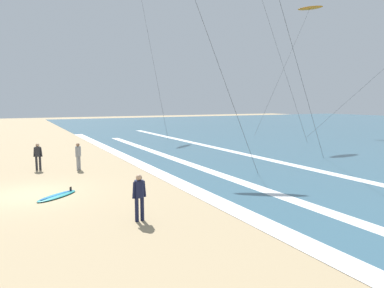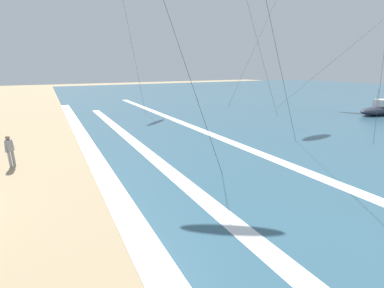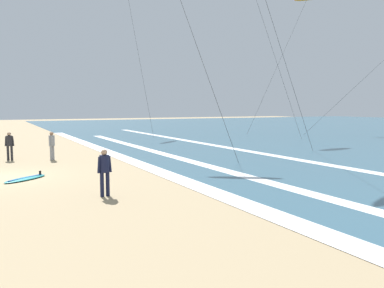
% 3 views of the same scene
% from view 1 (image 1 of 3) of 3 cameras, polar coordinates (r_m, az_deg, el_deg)
% --- Properties ---
extents(ground_plane, '(160.00, 160.00, 0.00)m').
position_cam_1_polar(ground_plane, '(16.97, -24.78, -7.47)').
color(ground_plane, tan).
extents(wave_foam_shoreline, '(58.38, 0.94, 0.01)m').
position_cam_1_polar(wave_foam_shoreline, '(17.90, -2.58, -6.07)').
color(wave_foam_shoreline, white).
rests_on(wave_foam_shoreline, ocean_surface).
extents(wave_foam_mid_break, '(44.68, 0.73, 0.01)m').
position_cam_1_polar(wave_foam_mid_break, '(19.40, 4.86, -5.08)').
color(wave_foam_mid_break, white).
rests_on(wave_foam_mid_break, ocean_surface).
extents(wave_foam_outer_break, '(59.86, 0.74, 0.01)m').
position_cam_1_polar(wave_foam_outer_break, '(23.83, 14.84, -3.05)').
color(wave_foam_outer_break, white).
rests_on(wave_foam_outer_break, ocean_surface).
extents(surfer_left_near, '(0.32, 0.51, 1.60)m').
position_cam_1_polar(surfer_left_near, '(22.56, -23.62, -1.52)').
color(surfer_left_near, '#232328').
rests_on(surfer_left_near, ground).
extents(surfer_mid_group, '(0.32, 0.51, 1.60)m').
position_cam_1_polar(surfer_mid_group, '(12.08, -8.52, -7.87)').
color(surfer_mid_group, '#141938').
rests_on(surfer_mid_group, ground).
extents(surfer_right_near, '(0.44, 0.41, 1.60)m').
position_cam_1_polar(surfer_right_near, '(21.86, -17.89, -1.52)').
color(surfer_right_near, gray).
rests_on(surfer_right_near, ground).
extents(surfboard_right_spare, '(1.80, 2.00, 0.25)m').
position_cam_1_polar(surfboard_right_spare, '(16.16, -20.95, -7.82)').
color(surfboard_right_spare, teal).
rests_on(surfboard_right_spare, ground).
extents(kite_orange_high_left, '(3.42, 11.13, 16.29)m').
position_cam_1_polar(kite_orange_high_left, '(51.17, 18.47, 19.97)').
color(kite_orange_high_left, orange).
rests_on(kite_orange_high_left, ground).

